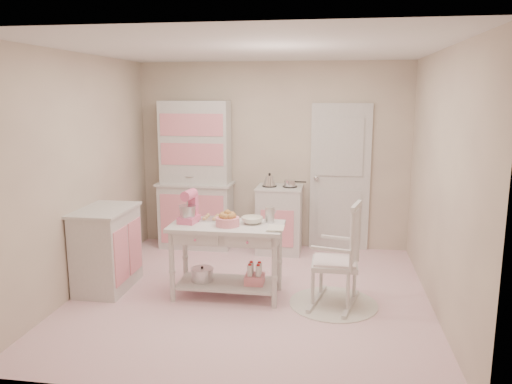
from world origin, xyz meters
TOP-DOWN VIEW (x-y plane):
  - room_shell at (0.00, 0.00)m, footprint 3.84×3.84m
  - door at (0.95, 1.87)m, footprint 0.82×0.05m
  - hutch at (-1.06, 1.66)m, footprint 1.06×0.50m
  - stove at (0.14, 1.61)m, footprint 0.62×0.57m
  - base_cabinet at (-1.63, -0.02)m, footprint 0.54×0.84m
  - lace_rug at (0.89, -0.10)m, footprint 0.92×0.92m
  - rocking_chair at (0.89, -0.10)m, footprint 0.63×0.81m
  - work_table at (-0.25, -0.04)m, footprint 1.20×0.60m
  - stand_mixer at (-0.67, -0.02)m, footprint 0.24×0.30m
  - cookie_tray at (-0.40, 0.14)m, footprint 0.34×0.24m
  - bread_basket at (-0.23, -0.09)m, footprint 0.25×0.25m
  - mixing_bowl at (0.01, 0.04)m, footprint 0.23×0.23m
  - metal_pitcher at (0.19, 0.12)m, footprint 0.10×0.10m
  - recipe_book at (0.20, -0.16)m, footprint 0.18×0.23m

SIDE VIEW (x-z plane):
  - lace_rug at x=0.89m, z-range 0.00..0.01m
  - work_table at x=-0.25m, z-range 0.00..0.80m
  - stove at x=0.14m, z-range 0.00..0.92m
  - base_cabinet at x=-1.63m, z-range 0.00..0.92m
  - rocking_chair at x=0.89m, z-range 0.00..1.10m
  - cookie_tray at x=-0.40m, z-range 0.80..0.82m
  - recipe_book at x=0.20m, z-range 0.80..0.82m
  - mixing_bowl at x=0.01m, z-range 0.80..0.87m
  - bread_basket at x=-0.23m, z-range 0.80..0.89m
  - metal_pitcher at x=0.19m, z-range 0.80..0.97m
  - stand_mixer at x=-0.67m, z-range 0.80..1.14m
  - door at x=0.95m, z-range 0.00..2.04m
  - hutch at x=-1.06m, z-range 0.00..2.08m
  - room_shell at x=0.00m, z-range 0.34..2.96m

